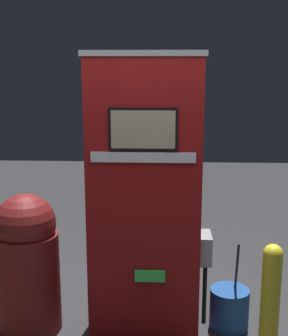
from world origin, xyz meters
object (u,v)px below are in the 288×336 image
object	(u,v)px
gas_pump	(145,199)
safety_bollard	(270,307)
squeegee_bucket	(229,308)
trash_bin	(27,262)

from	to	relation	value
gas_pump	safety_bollard	xyz separation A→B (m)	(0.86, -0.52, -0.60)
safety_bollard	squeegee_bucket	bearing A→B (deg)	107.69
gas_pump	safety_bollard	bearing A→B (deg)	-31.07
safety_bollard	trash_bin	xyz separation A→B (m)	(-1.79, 0.49, 0.07)
gas_pump	safety_bollard	size ratio (longest dim) A/B	2.31
safety_bollard	trash_bin	world-z (taller)	trash_bin
gas_pump	trash_bin	distance (m)	1.07
squeegee_bucket	trash_bin	bearing A→B (deg)	-176.90
safety_bollard	trash_bin	size ratio (longest dim) A/B	0.84
gas_pump	squeegee_bucket	bearing A→B (deg)	4.52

